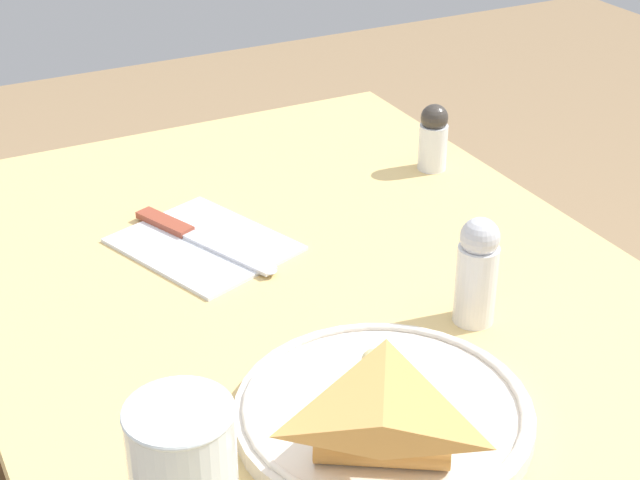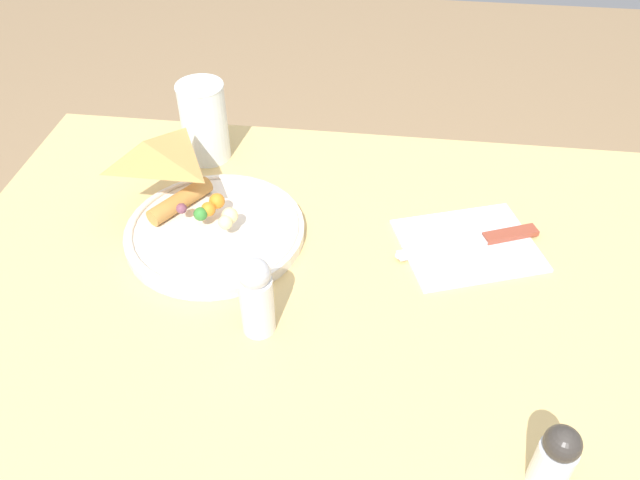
{
  "view_description": "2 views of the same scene",
  "coord_description": "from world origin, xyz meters",
  "px_view_note": "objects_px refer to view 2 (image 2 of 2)",
  "views": [
    {
      "loc": [
        0.69,
        -0.37,
        1.28
      ],
      "look_at": [
        -0.02,
        -0.01,
        0.85
      ],
      "focal_mm": 55.0,
      "sensor_mm": 36.0,
      "label": 1
    },
    {
      "loc": [
        -0.06,
        0.57,
        1.33
      ],
      "look_at": [
        0.01,
        0.02,
        0.84
      ],
      "focal_mm": 35.0,
      "sensor_mm": 36.0,
      "label": 2
    }
  ],
  "objects_px": {
    "napkin_folded": "(468,245)",
    "plate_pizza": "(213,227)",
    "milk_glass": "(205,125)",
    "butter_knife": "(476,241)",
    "salt_shaker": "(256,296)",
    "pepper_shaker": "(555,458)",
    "dining_table": "(331,339)"
  },
  "relations": [
    {
      "from": "milk_glass",
      "to": "pepper_shaker",
      "type": "bearing_deg",
      "value": 132.89
    },
    {
      "from": "plate_pizza",
      "to": "salt_shaker",
      "type": "relative_size",
      "value": 2.25
    },
    {
      "from": "napkin_folded",
      "to": "butter_knife",
      "type": "bearing_deg",
      "value": -157.68
    },
    {
      "from": "milk_glass",
      "to": "butter_knife",
      "type": "height_order",
      "value": "milk_glass"
    },
    {
      "from": "milk_glass",
      "to": "butter_knife",
      "type": "xyz_separation_m",
      "value": [
        -0.41,
        0.16,
        -0.05
      ]
    },
    {
      "from": "napkin_folded",
      "to": "salt_shaker",
      "type": "bearing_deg",
      "value": 34.91
    },
    {
      "from": "dining_table",
      "to": "pepper_shaker",
      "type": "height_order",
      "value": "pepper_shaker"
    },
    {
      "from": "pepper_shaker",
      "to": "butter_knife",
      "type": "bearing_deg",
      "value": -81.99
    },
    {
      "from": "salt_shaker",
      "to": "milk_glass",
      "type": "bearing_deg",
      "value": -66.09
    },
    {
      "from": "milk_glass",
      "to": "salt_shaker",
      "type": "height_order",
      "value": "milk_glass"
    },
    {
      "from": "pepper_shaker",
      "to": "milk_glass",
      "type": "bearing_deg",
      "value": -47.11
    },
    {
      "from": "salt_shaker",
      "to": "napkin_folded",
      "type": "bearing_deg",
      "value": -145.09
    },
    {
      "from": "milk_glass",
      "to": "napkin_folded",
      "type": "bearing_deg",
      "value": 157.54
    },
    {
      "from": "napkin_folded",
      "to": "plate_pizza",
      "type": "bearing_deg",
      "value": 3.48
    },
    {
      "from": "dining_table",
      "to": "salt_shaker",
      "type": "bearing_deg",
      "value": 55.82
    },
    {
      "from": "dining_table",
      "to": "butter_knife",
      "type": "bearing_deg",
      "value": -159.31
    },
    {
      "from": "dining_table",
      "to": "napkin_folded",
      "type": "bearing_deg",
      "value": -159.4
    },
    {
      "from": "milk_glass",
      "to": "pepper_shaker",
      "type": "relative_size",
      "value": 1.48
    },
    {
      "from": "dining_table",
      "to": "pepper_shaker",
      "type": "xyz_separation_m",
      "value": [
        -0.23,
        0.26,
        0.18
      ]
    },
    {
      "from": "napkin_folded",
      "to": "salt_shaker",
      "type": "xyz_separation_m",
      "value": [
        0.25,
        0.17,
        0.05
      ]
    },
    {
      "from": "napkin_folded",
      "to": "butter_knife",
      "type": "distance_m",
      "value": 0.01
    },
    {
      "from": "plate_pizza",
      "to": "milk_glass",
      "type": "height_order",
      "value": "milk_glass"
    },
    {
      "from": "plate_pizza",
      "to": "milk_glass",
      "type": "relative_size",
      "value": 1.94
    },
    {
      "from": "pepper_shaker",
      "to": "napkin_folded",
      "type": "bearing_deg",
      "value": -80.24
    },
    {
      "from": "milk_glass",
      "to": "napkin_folded",
      "type": "height_order",
      "value": "milk_glass"
    },
    {
      "from": "butter_knife",
      "to": "plate_pizza",
      "type": "bearing_deg",
      "value": -18.3
    },
    {
      "from": "dining_table",
      "to": "salt_shaker",
      "type": "height_order",
      "value": "salt_shaker"
    },
    {
      "from": "dining_table",
      "to": "salt_shaker",
      "type": "relative_size",
      "value": 9.41
    },
    {
      "from": "plate_pizza",
      "to": "pepper_shaker",
      "type": "relative_size",
      "value": 2.87
    },
    {
      "from": "salt_shaker",
      "to": "pepper_shaker",
      "type": "bearing_deg",
      "value": 153.65
    },
    {
      "from": "butter_knife",
      "to": "salt_shaker",
      "type": "bearing_deg",
      "value": 12.17
    },
    {
      "from": "salt_shaker",
      "to": "pepper_shaker",
      "type": "relative_size",
      "value": 1.27
    }
  ]
}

